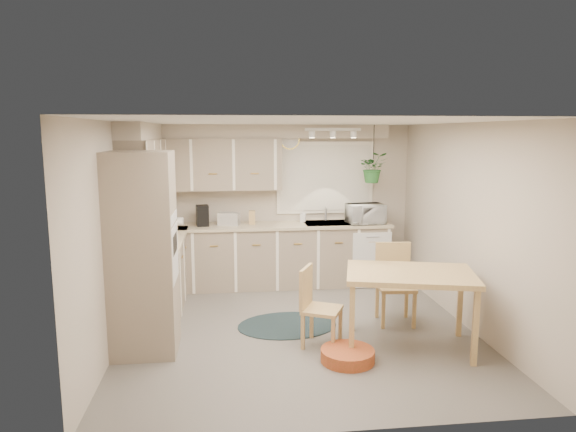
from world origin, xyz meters
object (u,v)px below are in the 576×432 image
Objects in this scene: chair_left at (322,307)px; braided_rug at (287,325)px; dining_table at (409,310)px; chair_back at (396,285)px; pet_bed at (348,355)px; microwave at (365,212)px.

chair_left is 0.81m from braided_rug.
dining_table is at bearing 106.95° from chair_left.
braided_rug is at bearing 148.12° from dining_table.
pet_bed is (-0.82, -0.98, -0.42)m from chair_back.
microwave reaches higher than pet_bed.
chair_back is (0.09, 0.70, 0.06)m from dining_table.
pet_bed is 2.93m from microwave.
microwave is at bearing 179.81° from chair_left.
chair_left is (-0.92, 0.14, 0.01)m from dining_table.
chair_left is 0.90× the size of chair_back.
dining_table reaches higher than pet_bed.
microwave is (1.36, 1.55, 1.12)m from braided_rug.
chair_back reaches higher than chair_left.
chair_back is at bearing 82.85° from dining_table.
dining_table is at bearing 21.10° from pet_bed.
chair_left is at bearing -63.71° from braided_rug.
chair_back is 1.74m from microwave.
braided_rug is at bearing 115.24° from pet_bed.
dining_table is 2.49× the size of microwave.
chair_left reaches higher than braided_rug.
chair_back is 1.39m from braided_rug.
chair_back is at bearing -98.59° from microwave.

